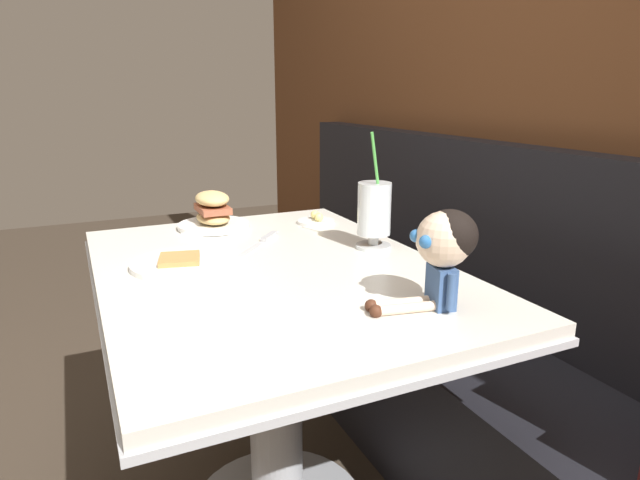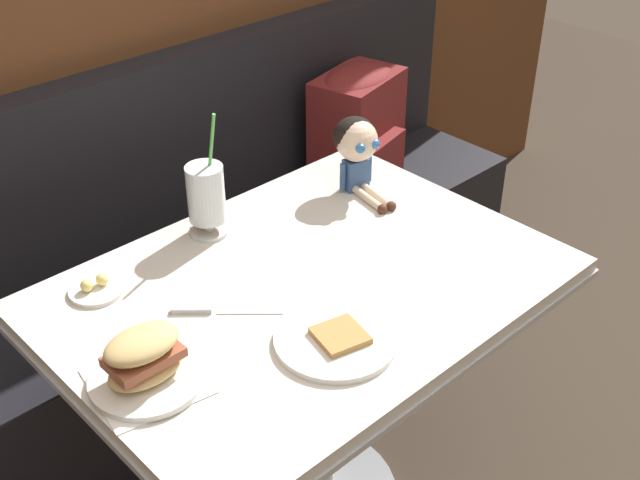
{
  "view_description": "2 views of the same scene",
  "coord_description": "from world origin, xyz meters",
  "px_view_note": "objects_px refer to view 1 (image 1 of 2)",
  "views": [
    {
      "loc": [
        1.19,
        -0.24,
        1.16
      ],
      "look_at": [
        0.12,
        0.25,
        0.83
      ],
      "focal_mm": 30.36,
      "sensor_mm": 36.0,
      "label": 1
    },
    {
      "loc": [
        -0.98,
        -0.91,
        1.81
      ],
      "look_at": [
        0.01,
        0.15,
        0.86
      ],
      "focal_mm": 45.84,
      "sensor_mm": 36.0,
      "label": 2
    }
  ],
  "objects_px": {
    "sandwich_plate": "(213,214)",
    "butter_saucer": "(316,220)",
    "milkshake_glass": "(374,212)",
    "seated_doll": "(444,245)",
    "butter_knife": "(264,240)",
    "toast_plate": "(182,263)"
  },
  "relations": [
    {
      "from": "butter_saucer",
      "to": "milkshake_glass",
      "type": "bearing_deg",
      "value": 4.27
    },
    {
      "from": "toast_plate",
      "to": "butter_knife",
      "type": "relative_size",
      "value": 1.35
    },
    {
      "from": "milkshake_glass",
      "to": "seated_doll",
      "type": "distance_m",
      "value": 0.42
    },
    {
      "from": "milkshake_glass",
      "to": "butter_knife",
      "type": "xyz_separation_m",
      "value": [
        -0.19,
        -0.25,
        -0.1
      ]
    },
    {
      "from": "milkshake_glass",
      "to": "sandwich_plate",
      "type": "bearing_deg",
      "value": -139.56
    },
    {
      "from": "sandwich_plate",
      "to": "butter_saucer",
      "type": "xyz_separation_m",
      "value": [
        0.08,
        0.32,
        -0.04
      ]
    },
    {
      "from": "sandwich_plate",
      "to": "butter_saucer",
      "type": "distance_m",
      "value": 0.33
    },
    {
      "from": "sandwich_plate",
      "to": "seated_doll",
      "type": "xyz_separation_m",
      "value": [
        0.81,
        0.25,
        0.08
      ]
    },
    {
      "from": "toast_plate",
      "to": "milkshake_glass",
      "type": "xyz_separation_m",
      "value": [
        0.06,
        0.5,
        0.09
      ]
    },
    {
      "from": "milkshake_glass",
      "to": "butter_knife",
      "type": "height_order",
      "value": "milkshake_glass"
    },
    {
      "from": "butter_saucer",
      "to": "butter_knife",
      "type": "distance_m",
      "value": 0.26
    },
    {
      "from": "milkshake_glass",
      "to": "seated_doll",
      "type": "bearing_deg",
      "value": -12.04
    },
    {
      "from": "toast_plate",
      "to": "sandwich_plate",
      "type": "relative_size",
      "value": 1.07
    },
    {
      "from": "sandwich_plate",
      "to": "butter_saucer",
      "type": "relative_size",
      "value": 1.94
    },
    {
      "from": "seated_doll",
      "to": "milkshake_glass",
      "type": "bearing_deg",
      "value": 167.96
    },
    {
      "from": "butter_saucer",
      "to": "seated_doll",
      "type": "relative_size",
      "value": 0.53
    },
    {
      "from": "butter_knife",
      "to": "seated_doll",
      "type": "distance_m",
      "value": 0.64
    },
    {
      "from": "toast_plate",
      "to": "butter_saucer",
      "type": "bearing_deg",
      "value": 118.61
    },
    {
      "from": "sandwich_plate",
      "to": "butter_saucer",
      "type": "height_order",
      "value": "sandwich_plate"
    },
    {
      "from": "toast_plate",
      "to": "milkshake_glass",
      "type": "distance_m",
      "value": 0.52
    },
    {
      "from": "toast_plate",
      "to": "sandwich_plate",
      "type": "distance_m",
      "value": 0.38
    },
    {
      "from": "sandwich_plate",
      "to": "butter_knife",
      "type": "distance_m",
      "value": 0.23
    }
  ]
}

